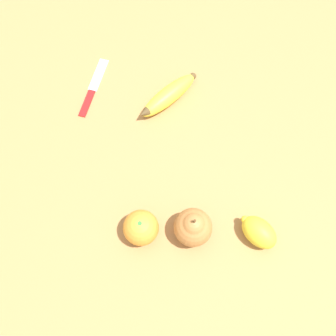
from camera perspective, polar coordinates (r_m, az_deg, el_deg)
name	(u,v)px	position (r m, az deg, el deg)	size (l,w,h in m)	color
ground_plane	(157,155)	(0.88, -1.61, 1.91)	(3.00, 3.00, 0.00)	#A87A47
banana	(168,96)	(0.93, 0.02, 10.45)	(0.15, 0.13, 0.04)	yellow
orange	(141,228)	(0.79, -3.95, -8.65)	(0.07, 0.07, 0.07)	orange
pear	(193,227)	(0.78, 3.65, -8.53)	(0.08, 0.08, 0.10)	#B2753D
lemon	(259,232)	(0.81, 13.05, -9.04)	(0.09, 0.09, 0.05)	yellow
paring_knife	(92,89)	(0.97, -10.91, 11.20)	(0.07, 0.16, 0.01)	silver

